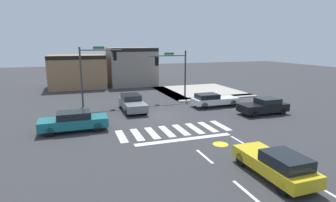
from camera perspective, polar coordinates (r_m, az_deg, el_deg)
ground_plane at (r=24.43m, az=-2.44°, el=-3.05°), size 120.00×120.00×0.00m
crosswalk_near at (r=20.33m, az=1.24°, el=-6.14°), size 8.29×2.71×0.01m
lane_markings at (r=15.08m, az=15.01°, el=-13.20°), size 6.80×18.75×0.01m
bike_detector_marking at (r=18.00m, az=10.84°, el=-8.79°), size 0.99×0.99×0.01m
curb_corner_northeast at (r=36.02m, az=6.20°, el=1.88°), size 10.00×10.60×0.15m
storefront_row at (r=42.31m, az=-12.56°, el=6.61°), size 15.23×6.83×5.64m
traffic_signal_northwest at (r=28.50m, az=-14.76°, el=7.15°), size 4.16×0.32×5.99m
traffic_signal_northeast at (r=30.62m, az=0.95°, el=7.08°), size 4.40×0.32×5.51m
car_teal at (r=21.14m, az=-18.96°, el=-3.96°), size 4.79×1.80×1.46m
car_white at (r=28.11m, az=9.34°, el=0.26°), size 4.66×1.86×1.35m
car_yellow at (r=14.24m, az=21.49°, el=-12.06°), size 1.70×4.46×1.41m
car_black at (r=26.32m, az=19.27°, el=-1.02°), size 4.41×1.84×1.43m
car_gray at (r=26.25m, az=-7.42°, el=-0.40°), size 1.88×4.76×1.48m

